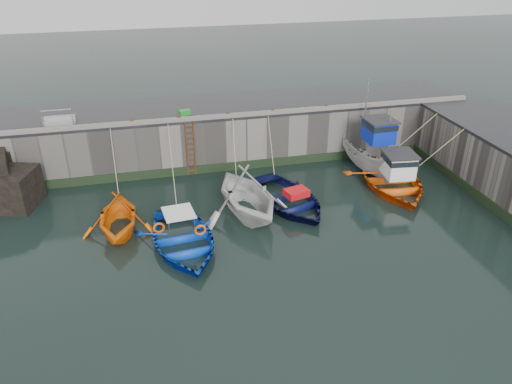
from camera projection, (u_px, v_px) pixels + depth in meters
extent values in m
plane|color=black|center=(271.00, 272.00, 20.33)|extent=(120.00, 120.00, 0.00)
cube|color=slate|center=(218.00, 131.00, 30.41)|extent=(30.00, 5.00, 3.00)
cube|color=black|center=(217.00, 106.00, 29.68)|extent=(30.00, 5.00, 0.16)
cube|color=slate|center=(224.00, 116.00, 27.57)|extent=(30.00, 0.30, 0.20)
cube|color=black|center=(227.00, 167.00, 28.80)|extent=(30.00, 0.08, 0.50)
cube|color=black|center=(490.00, 204.00, 24.84)|extent=(0.08, 15.00, 0.50)
cube|color=black|center=(11.00, 189.00, 24.82)|extent=(2.96, 2.83, 1.90)
cone|color=#2D591E|center=(0.00, 178.00, 24.25)|extent=(0.44, 0.44, 0.45)
cylinder|color=#3F1E0F|center=(187.00, 149.00, 27.68)|extent=(0.07, 0.07, 3.20)
cylinder|color=#3F1E0F|center=(195.00, 148.00, 27.77)|extent=(0.07, 0.07, 3.20)
cube|color=#3F1E0F|center=(192.00, 171.00, 28.34)|extent=(0.44, 0.06, 0.05)
cube|color=#3F1E0F|center=(192.00, 165.00, 28.18)|extent=(0.44, 0.06, 0.05)
cube|color=#3F1E0F|center=(191.00, 160.00, 28.03)|extent=(0.44, 0.06, 0.05)
cube|color=#3F1E0F|center=(191.00, 155.00, 27.88)|extent=(0.44, 0.06, 0.05)
cube|color=#3F1E0F|center=(191.00, 149.00, 27.73)|extent=(0.44, 0.06, 0.05)
cube|color=#3F1E0F|center=(190.00, 144.00, 27.57)|extent=(0.44, 0.06, 0.05)
cube|color=#3F1E0F|center=(190.00, 138.00, 27.42)|extent=(0.44, 0.06, 0.05)
cube|color=#3F1E0F|center=(190.00, 132.00, 27.27)|extent=(0.44, 0.06, 0.05)
cube|color=#3F1E0F|center=(189.00, 127.00, 27.11)|extent=(0.44, 0.06, 0.05)
imported|color=orange|center=(120.00, 231.00, 23.10)|extent=(3.85, 4.38, 2.19)
imported|color=#0C3EB6|center=(183.00, 246.00, 21.96)|extent=(4.58, 6.00, 1.16)
imported|color=silver|center=(247.00, 214.00, 24.49)|extent=(5.59, 6.16, 2.82)
imported|color=#090E3E|center=(287.00, 204.00, 25.34)|extent=(5.34, 6.47, 1.16)
imported|color=silver|center=(371.00, 156.00, 28.78)|extent=(2.41, 6.06, 2.32)
cube|color=#0C24B4|center=(379.00, 131.00, 27.45)|extent=(1.44, 1.54, 1.20)
cube|color=black|center=(380.00, 125.00, 27.29)|extent=(1.50, 1.60, 0.28)
cube|color=#262628|center=(380.00, 120.00, 27.15)|extent=(1.64, 1.74, 0.08)
cylinder|color=#A5A8AD|center=(366.00, 105.00, 28.57)|extent=(0.08, 0.08, 3.00)
imported|color=#F45B0C|center=(391.00, 181.00, 27.03)|extent=(5.06, 6.63, 1.28)
cube|color=white|center=(399.00, 165.00, 25.92)|extent=(1.55, 1.64, 1.20)
cube|color=black|center=(399.00, 159.00, 25.76)|extent=(1.62, 1.71, 0.28)
cube|color=#262628|center=(400.00, 154.00, 25.63)|extent=(1.77, 1.86, 0.08)
cylinder|color=#A5A8AD|center=(388.00, 136.00, 27.09)|extent=(0.08, 0.08, 3.00)
cube|color=#1A9028|center=(185.00, 112.00, 27.99)|extent=(0.70, 0.53, 0.28)
cylinder|color=#A5A8AD|center=(42.00, 120.00, 25.81)|extent=(0.05, 0.05, 1.00)
cylinder|color=#A5A8AD|center=(72.00, 118.00, 26.12)|extent=(0.05, 0.05, 1.00)
cylinder|color=#A5A8AD|center=(56.00, 110.00, 25.75)|extent=(1.50, 0.05, 0.05)
cube|color=gray|center=(60.00, 123.00, 26.59)|extent=(1.60, 0.35, 0.18)
cube|color=gray|center=(60.00, 118.00, 26.81)|extent=(1.60, 0.35, 0.18)
cylinder|color=#3F1E0F|center=(132.00, 122.00, 26.61)|extent=(0.18, 0.18, 0.28)
cylinder|color=#3F1E0F|center=(179.00, 118.00, 27.12)|extent=(0.18, 0.18, 0.28)
cylinder|color=#3F1E0F|center=(228.00, 114.00, 27.68)|extent=(0.18, 0.18, 0.28)
cylinder|color=#3F1E0F|center=(273.00, 111.00, 28.22)|extent=(0.18, 0.18, 0.28)
cylinder|color=#3F1E0F|center=(326.00, 107.00, 28.88)|extent=(0.18, 0.18, 0.28)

